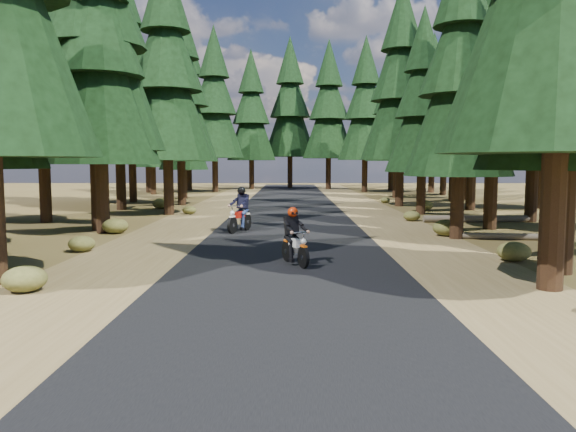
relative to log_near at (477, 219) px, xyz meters
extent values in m
plane|color=#4C3B1B|center=(-8.68, -10.13, -0.16)|extent=(120.00, 120.00, 0.00)
cube|color=black|center=(-8.68, -5.13, -0.15)|extent=(6.00, 100.00, 0.01)
cube|color=brown|center=(-13.28, -5.13, -0.16)|extent=(3.20, 100.00, 0.01)
cube|color=brown|center=(-4.08, -5.13, -0.16)|extent=(3.20, 100.00, 0.01)
cylinder|color=black|center=(-3.02, -13.84, 2.76)|extent=(0.53, 0.53, 5.85)
cylinder|color=black|center=(-1.91, -12.07, 2.39)|extent=(0.50, 0.50, 5.11)
cone|color=black|center=(-1.91, -12.07, 5.59)|extent=(4.34, 4.34, 6.38)
cylinder|color=black|center=(-15.94, -3.96, 2.51)|extent=(0.51, 0.51, 5.34)
cone|color=black|center=(-15.94, -3.96, 5.85)|extent=(4.54, 4.54, 6.68)
cone|color=black|center=(-15.94, -3.96, 8.26)|extent=(3.47, 3.47, 4.81)
cylinder|color=black|center=(-2.62, -5.65, 2.10)|extent=(0.48, 0.48, 4.52)
cone|color=black|center=(-2.62, -5.65, 4.92)|extent=(3.84, 3.84, 5.65)
cone|color=black|center=(-2.62, -5.65, 6.96)|extent=(2.94, 2.94, 4.07)
cylinder|color=black|center=(-16.38, -3.17, 3.05)|extent=(0.56, 0.56, 6.43)
cone|color=black|center=(-16.38, -3.17, 7.07)|extent=(5.46, 5.46, 8.03)
cylinder|color=black|center=(-0.40, -2.74, 2.76)|extent=(0.53, 0.53, 5.84)
cone|color=black|center=(-0.40, -2.74, 6.41)|extent=(4.96, 4.96, 7.30)
cylinder|color=black|center=(-19.81, -0.20, 2.62)|extent=(0.52, 0.52, 5.56)
cone|color=black|center=(-19.81, -0.20, 6.10)|extent=(4.73, 4.73, 6.95)
cone|color=black|center=(-19.81, -0.20, 8.60)|extent=(3.62, 3.62, 5.01)
cylinder|color=black|center=(2.53, 0.21, 3.06)|extent=(0.56, 0.56, 6.43)
cone|color=black|center=(2.53, 0.21, 7.08)|extent=(5.47, 5.47, 8.04)
cylinder|color=black|center=(-15.03, 3.76, 2.70)|extent=(0.53, 0.53, 5.72)
cone|color=black|center=(-15.03, 3.76, 6.27)|extent=(4.86, 4.86, 7.15)
cone|color=black|center=(-15.03, 3.76, 8.85)|extent=(3.72, 3.72, 5.15)
cylinder|color=black|center=(-1.70, 3.94, 2.09)|extent=(0.48, 0.48, 4.51)
cone|color=black|center=(-1.70, 3.94, 4.91)|extent=(3.83, 3.83, 5.64)
cone|color=black|center=(-1.70, 3.94, 6.94)|extent=(2.93, 2.93, 4.06)
cone|color=black|center=(-1.70, 3.94, 8.97)|extent=(2.03, 2.03, 3.38)
cylinder|color=black|center=(-18.44, 6.72, 3.02)|extent=(0.55, 0.55, 6.37)
cone|color=black|center=(-18.44, 6.72, 7.00)|extent=(5.41, 5.41, 7.96)
cone|color=black|center=(-18.44, 6.72, 9.87)|extent=(4.14, 4.14, 5.73)
cylinder|color=black|center=(1.80, 6.67, 3.08)|extent=(0.56, 0.56, 6.47)
cone|color=black|center=(1.80, 6.67, 7.12)|extent=(5.50, 5.50, 8.09)
cone|color=black|center=(1.80, 6.67, 10.03)|extent=(4.21, 4.21, 5.82)
cylinder|color=black|center=(-15.68, 10.62, 2.66)|extent=(0.53, 0.53, 5.64)
cone|color=black|center=(-15.68, 10.62, 6.18)|extent=(4.79, 4.79, 7.05)
cone|color=black|center=(-15.68, 10.62, 8.72)|extent=(3.67, 3.67, 5.08)
cone|color=black|center=(-15.68, 10.62, 11.26)|extent=(2.54, 2.54, 4.23)
cylinder|color=black|center=(-1.75, 9.60, 2.75)|extent=(0.53, 0.53, 5.83)
cone|color=black|center=(-1.75, 9.60, 6.40)|extent=(4.95, 4.95, 7.29)
cone|color=black|center=(-1.75, 9.60, 9.02)|extent=(3.79, 3.79, 5.25)
cone|color=black|center=(-1.75, 9.60, 11.64)|extent=(2.62, 2.62, 4.37)
cylinder|color=black|center=(-19.54, 13.09, 2.56)|extent=(0.52, 0.52, 5.45)
cone|color=black|center=(-19.54, 13.09, 5.97)|extent=(4.63, 4.63, 6.81)
cone|color=black|center=(-19.54, 13.09, 8.42)|extent=(3.54, 3.54, 4.90)
cone|color=black|center=(-19.54, 13.09, 10.87)|extent=(2.45, 2.45, 4.09)
cylinder|color=black|center=(2.84, 14.02, 2.15)|extent=(0.48, 0.48, 4.61)
cone|color=black|center=(2.84, 14.02, 5.03)|extent=(3.92, 3.92, 5.77)
cone|color=black|center=(2.84, 14.02, 7.11)|extent=(3.00, 3.00, 4.15)
cone|color=black|center=(2.84, 14.02, 9.18)|extent=(2.08, 2.08, 3.46)
cylinder|color=black|center=(-16.80, 17.32, 2.05)|extent=(0.48, 0.48, 4.42)
cone|color=black|center=(-16.80, 17.32, 4.81)|extent=(3.76, 3.76, 5.52)
cone|color=black|center=(-16.80, 17.32, 6.80)|extent=(2.87, 2.87, 3.98)
cone|color=black|center=(-16.80, 17.32, 8.79)|extent=(1.99, 1.99, 3.31)
cylinder|color=black|center=(-0.34, 18.28, 2.72)|extent=(0.53, 0.53, 5.76)
cone|color=black|center=(-0.34, 18.28, 6.32)|extent=(4.90, 4.90, 7.21)
cone|color=black|center=(-0.34, 18.28, 8.92)|extent=(3.75, 3.75, 5.19)
cone|color=black|center=(-0.34, 18.28, 11.51)|extent=(2.59, 2.59, 4.32)
cylinder|color=black|center=(-20.47, 22.64, 2.21)|extent=(0.49, 0.49, 4.75)
cone|color=black|center=(-20.47, 22.64, 5.18)|extent=(4.04, 4.04, 5.93)
cone|color=black|center=(-20.47, 22.64, 7.32)|extent=(3.09, 3.09, 4.27)
cone|color=black|center=(-20.47, 22.64, 9.45)|extent=(2.14, 2.14, 3.56)
cylinder|color=black|center=(4.35, 21.95, 2.67)|extent=(0.53, 0.53, 5.66)
cone|color=black|center=(4.35, 21.95, 6.21)|extent=(4.81, 4.81, 7.07)
cone|color=black|center=(4.35, 21.95, 8.75)|extent=(3.68, 3.68, 5.09)
cone|color=black|center=(4.35, 21.95, 11.30)|extent=(2.55, 2.55, 4.24)
cylinder|color=black|center=(-21.68, 11.87, 3.04)|extent=(0.56, 0.56, 6.40)
cone|color=black|center=(-21.68, 11.87, 7.04)|extent=(5.44, 5.44, 8.00)
cone|color=black|center=(-21.68, 11.87, 9.92)|extent=(4.16, 4.16, 5.76)
cone|color=black|center=(-21.68, 11.87, 12.80)|extent=(2.88, 2.88, 4.80)
cylinder|color=black|center=(4.32, 15.87, 2.84)|extent=(0.54, 0.54, 6.00)
cone|color=black|center=(4.32, 15.87, 6.59)|extent=(5.10, 5.10, 7.50)
cone|color=black|center=(4.32, 15.87, 9.29)|extent=(3.90, 3.90, 5.40)
cone|color=black|center=(4.32, 15.87, 11.99)|extent=(2.70, 2.70, 4.50)
cylinder|color=black|center=(6.32, 7.87, 2.64)|extent=(0.52, 0.52, 5.60)
cone|color=black|center=(6.32, 7.87, 6.14)|extent=(4.76, 4.76, 7.00)
cone|color=black|center=(6.32, 7.87, 8.66)|extent=(3.64, 3.64, 5.04)
cone|color=black|center=(6.32, 7.87, 11.18)|extent=(2.52, 2.52, 4.20)
cylinder|color=black|center=(-15.68, 26.87, 3.04)|extent=(0.56, 0.56, 6.40)
cone|color=black|center=(-15.68, 26.87, 7.04)|extent=(5.44, 5.44, 8.00)
cone|color=black|center=(-15.68, 26.87, 9.92)|extent=(4.16, 4.16, 5.76)
cone|color=black|center=(-15.68, 26.87, 12.80)|extent=(2.88, 2.88, 4.80)
cylinder|color=black|center=(-1.68, 26.87, 2.84)|extent=(0.54, 0.54, 6.00)
cone|color=black|center=(-1.68, 26.87, 6.59)|extent=(5.10, 5.10, 7.50)
cone|color=black|center=(-1.68, 26.87, 9.29)|extent=(3.90, 3.90, 5.40)
cone|color=black|center=(-1.68, 26.87, 11.99)|extent=(2.70, 2.70, 4.50)
cylinder|color=black|center=(-18.68, 29.87, 3.24)|extent=(0.57, 0.57, 6.80)
cone|color=black|center=(-18.68, 29.87, 7.49)|extent=(5.78, 5.78, 8.50)
cone|color=black|center=(-18.68, 29.87, 10.55)|extent=(4.42, 4.42, 6.12)
cone|color=black|center=(-18.68, 29.87, 13.61)|extent=(3.06, 3.06, 5.10)
cylinder|color=black|center=(1.32, 29.87, 3.04)|extent=(0.56, 0.56, 6.40)
cone|color=black|center=(1.32, 29.87, 7.04)|extent=(5.44, 5.44, 8.00)
cone|color=black|center=(1.32, 29.87, 9.92)|extent=(4.16, 4.16, 5.76)
cone|color=black|center=(1.32, 29.87, 12.80)|extent=(2.88, 2.88, 4.80)
cylinder|color=black|center=(-12.68, 32.87, 2.84)|extent=(0.54, 0.54, 6.00)
cone|color=black|center=(-12.68, 32.87, 6.59)|extent=(5.10, 5.10, 7.50)
cone|color=black|center=(-12.68, 32.87, 9.29)|extent=(3.90, 3.90, 5.40)
cone|color=black|center=(-12.68, 32.87, 11.99)|extent=(2.70, 2.70, 4.50)
cylinder|color=black|center=(-4.68, 32.87, 3.04)|extent=(0.56, 0.56, 6.40)
cone|color=black|center=(-4.68, 32.87, 7.04)|extent=(5.44, 5.44, 8.00)
cone|color=black|center=(-4.68, 32.87, 9.92)|extent=(4.16, 4.16, 5.76)
cone|color=black|center=(-4.68, 32.87, 12.80)|extent=(2.88, 2.88, 4.80)
cylinder|color=black|center=(-8.68, 35.87, 3.24)|extent=(0.57, 0.57, 6.80)
cone|color=black|center=(-8.68, 35.87, 7.49)|extent=(5.78, 5.78, 8.50)
cone|color=black|center=(-8.68, 35.87, 10.55)|extent=(4.42, 4.42, 6.12)
cone|color=black|center=(-8.68, 35.87, 13.61)|extent=(3.06, 3.06, 5.10)
cylinder|color=black|center=(-21.68, 25.87, 2.64)|extent=(0.52, 0.52, 5.60)
cone|color=black|center=(-21.68, 25.87, 6.14)|extent=(4.76, 4.76, 7.00)
cone|color=black|center=(-21.68, 25.87, 8.66)|extent=(3.64, 3.64, 5.04)
cone|color=black|center=(-21.68, 25.87, 11.18)|extent=(2.52, 2.52, 4.20)
cylinder|color=black|center=(4.32, 25.87, 2.84)|extent=(0.54, 0.54, 6.00)
cone|color=black|center=(4.32, 25.87, 6.59)|extent=(5.10, 5.10, 7.50)
cone|color=black|center=(4.32, 25.87, 9.29)|extent=(3.90, 3.90, 5.40)
cone|color=black|center=(4.32, 25.87, 11.99)|extent=(2.70, 2.70, 4.50)
cylinder|color=#4C4233|center=(0.00, 0.00, 0.00)|extent=(5.02, 0.57, 0.32)
cylinder|color=#4C4233|center=(-0.77, -5.95, -0.04)|extent=(4.04, 0.86, 0.24)
ellipsoid|color=#474C1E|center=(-13.99, 3.92, 0.06)|extent=(0.74, 0.74, 0.44)
ellipsoid|color=#474C1E|center=(-2.90, 0.51, 0.08)|extent=(0.79, 0.79, 0.48)
ellipsoid|color=#474C1E|center=(-2.40, -10.33, 0.11)|extent=(0.91, 0.91, 0.55)
ellipsoid|color=#474C1E|center=(-2.77, -4.94, 0.15)|extent=(1.03, 1.03, 0.62)
ellipsoid|color=#474C1E|center=(-14.23, -14.09, 0.12)|extent=(0.92, 0.92, 0.55)
ellipsoid|color=#474C1E|center=(-15.03, -8.68, 0.08)|extent=(0.81, 0.81, 0.48)
ellipsoid|color=#474C1E|center=(-15.39, -4.24, 0.14)|extent=(0.98, 0.98, 0.59)
ellipsoid|color=#474C1E|center=(-2.16, 12.36, 0.03)|extent=(0.65, 0.65, 0.39)
ellipsoid|color=#474C1E|center=(-0.93, 6.36, 0.14)|extent=(1.01, 1.01, 0.60)
ellipsoid|color=#474C1E|center=(-16.26, 7.41, 0.17)|extent=(1.09, 1.09, 0.65)
cube|color=black|center=(-8.48, -10.93, 0.89)|extent=(0.40, 0.33, 0.50)
sphere|color=#BC2807|center=(-8.48, -10.93, 1.25)|extent=(0.36, 0.36, 0.28)
cube|color=black|center=(-10.60, -3.79, 1.05)|extent=(0.46, 0.37, 0.58)
sphere|color=black|center=(-10.60, -3.79, 1.47)|extent=(0.41, 0.41, 0.32)
camera|label=1|loc=(-8.59, -25.73, 2.56)|focal=35.00mm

